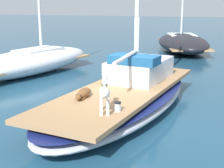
{
  "coord_description": "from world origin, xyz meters",
  "views": [
    {
      "loc": [
        2.3,
        -8.37,
        2.93
      ],
      "look_at": [
        0.0,
        -1.0,
        1.01
      ],
      "focal_mm": 53.37,
      "sensor_mm": 36.0,
      "label": 1
    }
  ],
  "objects_px": {
    "moored_boat_port_side": "(30,61)",
    "dog_brown": "(84,93)",
    "coiled_rope": "(86,94)",
    "moored_boat_far_astern": "(183,43)",
    "sailboat_main": "(123,100)",
    "deck_winch": "(118,107)",
    "dog_white": "(105,93)"
  },
  "relations": [
    {
      "from": "dog_white",
      "to": "dog_brown",
      "type": "relative_size",
      "value": 0.96
    },
    {
      "from": "sailboat_main",
      "to": "moored_boat_far_astern",
      "type": "height_order",
      "value": "moored_boat_far_astern"
    },
    {
      "from": "dog_brown",
      "to": "moored_boat_port_side",
      "type": "xyz_separation_m",
      "value": [
        -4.27,
        4.66,
        -0.22
      ]
    },
    {
      "from": "dog_white",
      "to": "deck_winch",
      "type": "bearing_deg",
      "value": 28.6
    },
    {
      "from": "dog_brown",
      "to": "sailboat_main",
      "type": "bearing_deg",
      "value": 59.9
    },
    {
      "from": "dog_white",
      "to": "moored_boat_far_astern",
      "type": "bearing_deg",
      "value": 88.91
    },
    {
      "from": "moored_boat_port_side",
      "to": "dog_white",
      "type": "bearing_deg",
      "value": -47.38
    },
    {
      "from": "dog_white",
      "to": "moored_boat_port_side",
      "type": "distance_m",
      "value": 7.56
    },
    {
      "from": "sailboat_main",
      "to": "dog_white",
      "type": "height_order",
      "value": "dog_white"
    },
    {
      "from": "dog_white",
      "to": "dog_brown",
      "type": "xyz_separation_m",
      "value": [
        -0.84,
        0.89,
        -0.32
      ]
    },
    {
      "from": "moored_boat_port_side",
      "to": "moored_boat_far_astern",
      "type": "bearing_deg",
      "value": 57.13
    },
    {
      "from": "dog_white",
      "to": "dog_brown",
      "type": "distance_m",
      "value": 1.26
    },
    {
      "from": "dog_brown",
      "to": "moored_boat_port_side",
      "type": "height_order",
      "value": "moored_boat_port_side"
    },
    {
      "from": "dog_white",
      "to": "moored_boat_port_side",
      "type": "bearing_deg",
      "value": 132.62
    },
    {
      "from": "sailboat_main",
      "to": "moored_boat_far_astern",
      "type": "xyz_separation_m",
      "value": [
        0.43,
        11.81,
        0.22
      ]
    },
    {
      "from": "coiled_rope",
      "to": "moored_boat_far_astern",
      "type": "bearing_deg",
      "value": 84.83
    },
    {
      "from": "sailboat_main",
      "to": "deck_winch",
      "type": "relative_size",
      "value": 35.95
    },
    {
      "from": "coiled_rope",
      "to": "moored_boat_far_astern",
      "type": "xyz_separation_m",
      "value": [
        1.15,
        12.7,
        -0.13
      ]
    },
    {
      "from": "deck_winch",
      "to": "coiled_rope",
      "type": "height_order",
      "value": "deck_winch"
    },
    {
      "from": "dog_brown",
      "to": "deck_winch",
      "type": "relative_size",
      "value": 4.53
    },
    {
      "from": "sailboat_main",
      "to": "moored_boat_port_side",
      "type": "xyz_separation_m",
      "value": [
        -4.94,
        3.5,
        0.21
      ]
    },
    {
      "from": "sailboat_main",
      "to": "deck_winch",
      "type": "distance_m",
      "value": 2.0
    },
    {
      "from": "moored_boat_far_astern",
      "to": "sailboat_main",
      "type": "bearing_deg",
      "value": -92.08
    },
    {
      "from": "coiled_rope",
      "to": "moored_boat_port_side",
      "type": "distance_m",
      "value": 6.09
    },
    {
      "from": "dog_white",
      "to": "sailboat_main",
      "type": "bearing_deg",
      "value": 94.62
    },
    {
      "from": "dog_brown",
      "to": "moored_boat_port_side",
      "type": "distance_m",
      "value": 6.32
    },
    {
      "from": "deck_winch",
      "to": "dog_white",
      "type": "bearing_deg",
      "value": -151.4
    },
    {
      "from": "dog_brown",
      "to": "moored_boat_far_astern",
      "type": "relative_size",
      "value": 0.14
    },
    {
      "from": "moored_boat_port_side",
      "to": "moored_boat_far_astern",
      "type": "relative_size",
      "value": 1.02
    },
    {
      "from": "sailboat_main",
      "to": "dog_white",
      "type": "xyz_separation_m",
      "value": [
        0.17,
        -2.05,
        0.75
      ]
    },
    {
      "from": "dog_brown",
      "to": "moored_boat_far_astern",
      "type": "distance_m",
      "value": 13.02
    },
    {
      "from": "moored_boat_port_side",
      "to": "dog_brown",
      "type": "bearing_deg",
      "value": -47.5
    }
  ]
}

